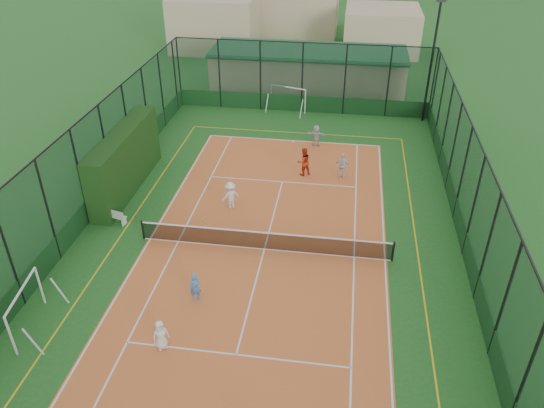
{
  "coord_description": "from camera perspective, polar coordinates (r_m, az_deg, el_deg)",
  "views": [
    {
      "loc": [
        3.23,
        -19.39,
        14.69
      ],
      "look_at": [
        0.05,
        2.07,
        1.2
      ],
      "focal_mm": 35.0,
      "sensor_mm": 36.0,
      "label": 1
    }
  ],
  "objects": [
    {
      "name": "child_near_mid",
      "position": [
        21.72,
        -8.24,
        -8.84
      ],
      "size": [
        0.53,
        0.42,
        1.26
      ],
      "primitive_type": "imported",
      "rotation": [
        0.0,
        0.0,
        0.28
      ],
      "color": "#467DC7",
      "rests_on": "court_slab"
    },
    {
      "name": "clubhouse",
      "position": [
        43.54,
        3.9,
        14.27
      ],
      "size": [
        15.2,
        7.2,
        3.15
      ],
      "primitive_type": null,
      "color": "tan",
      "rests_on": "ground"
    },
    {
      "name": "white_bench",
      "position": [
        27.35,
        -16.79,
        -1.11
      ],
      "size": [
        1.55,
        0.78,
        0.84
      ],
      "primitive_type": null,
      "rotation": [
        0.0,
        0.0,
        -0.26
      ],
      "color": "white",
      "rests_on": "ground"
    },
    {
      "name": "futsal_goal_far",
      "position": [
        39.12,
        1.72,
        11.21
      ],
      "size": [
        2.89,
        1.56,
        1.79
      ],
      "primitive_type": null,
      "rotation": [
        0.0,
        0.0,
        -0.29
      ],
      "color": "white",
      "rests_on": "ground"
    },
    {
      "name": "tennis_net",
      "position": [
        24.23,
        -0.84,
        -3.9
      ],
      "size": [
        11.67,
        0.12,
        1.06
      ],
      "primitive_type": null,
      "color": "black",
      "rests_on": "ground"
    },
    {
      "name": "ground",
      "position": [
        24.54,
        -0.83,
        -4.9
      ],
      "size": [
        300.0,
        300.0,
        0.0
      ],
      "primitive_type": "plane",
      "color": "#1F5B21",
      "rests_on": "ground"
    },
    {
      "name": "floodlight_ne",
      "position": [
        37.89,
        16.77,
        14.38
      ],
      "size": [
        0.6,
        0.26,
        8.25
      ],
      "primitive_type": null,
      "color": "black",
      "rests_on": "ground"
    },
    {
      "name": "futsal_goal_near",
      "position": [
        22.15,
        -24.91,
        -10.25
      ],
      "size": [
        2.89,
        1.2,
        1.81
      ],
      "primitive_type": null,
      "rotation": [
        0.0,
        0.0,
        1.71
      ],
      "color": "white",
      "rests_on": "ground"
    },
    {
      "name": "hedge_left",
      "position": [
        29.58,
        -15.54,
        4.49
      ],
      "size": [
        1.13,
        7.56,
        3.31
      ],
      "primitive_type": "cube",
      "color": "black",
      "rests_on": "ground"
    },
    {
      "name": "child_far_back",
      "position": [
        33.87,
        4.78,
        7.36
      ],
      "size": [
        1.3,
        0.5,
        1.37
      ],
      "primitive_type": "imported",
      "rotation": [
        0.0,
        0.0,
        3.07
      ],
      "color": "silver",
      "rests_on": "court_slab"
    },
    {
      "name": "child_far_left",
      "position": [
        27.18,
        -4.48,
        0.92
      ],
      "size": [
        1.11,
        1.02,
        1.5
      ],
      "primitive_type": "imported",
      "rotation": [
        0.0,
        0.0,
        3.78
      ],
      "color": "white",
      "rests_on": "court_slab"
    },
    {
      "name": "coach",
      "position": [
        30.28,
        3.42,
        4.59
      ],
      "size": [
        1.02,
        0.96,
        1.66
      ],
      "primitive_type": "imported",
      "rotation": [
        0.0,
        0.0,
        3.71
      ],
      "color": "#B93013",
      "rests_on": "court_slab"
    },
    {
      "name": "court_slab",
      "position": [
        24.54,
        -0.83,
        -4.89
      ],
      "size": [
        11.17,
        23.97,
        0.01
      ],
      "primitive_type": "cube",
      "color": "#C65B2C",
      "rests_on": "ground"
    },
    {
      "name": "tennis_balls",
      "position": [
        26.19,
        -4.24,
        -2.23
      ],
      "size": [
        5.02,
        0.79,
        0.07
      ],
      "color": "#CCE033",
      "rests_on": "court_slab"
    },
    {
      "name": "perimeter_fence",
      "position": [
        23.13,
        -0.87,
        0.06
      ],
      "size": [
        18.12,
        34.12,
        5.0
      ],
      "primitive_type": null,
      "color": "#103221",
      "rests_on": "ground"
    },
    {
      "name": "child_near_left",
      "position": [
        20.03,
        -11.89,
        -13.62
      ],
      "size": [
        0.72,
        0.68,
        1.23
      ],
      "primitive_type": "imported",
      "rotation": [
        0.0,
        0.0,
        0.67
      ],
      "color": "white",
      "rests_on": "court_slab"
    },
    {
      "name": "child_far_right",
      "position": [
        30.2,
        7.58,
        4.1
      ],
      "size": [
        0.93,
        0.51,
        1.5
      ],
      "primitive_type": "imported",
      "rotation": [
        0.0,
        0.0,
        2.97
      ],
      "color": "silver",
      "rests_on": "court_slab"
    }
  ]
}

